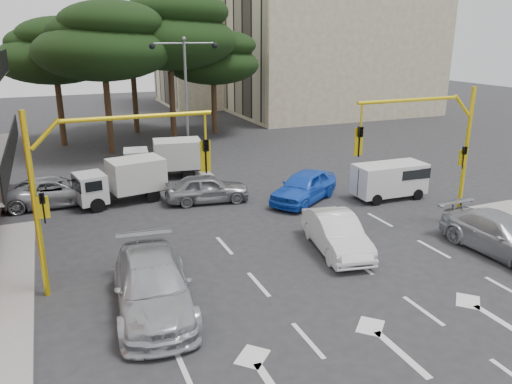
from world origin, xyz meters
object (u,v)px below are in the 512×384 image
street_lamp_center (186,80)px  van_white (389,181)px  car_silver_cross_b (207,188)px  box_truck_a (121,182)px  car_blue_compact (304,186)px  car_silver_parked (503,235)px  signal_mast_right (435,140)px  car_silver_cross_a (56,191)px  car_white_hatch (336,233)px  box_truck_b (164,159)px  signal_mast_left (94,174)px  car_silver_wagon (153,285)px

street_lamp_center → van_white: (7.80, -10.00, -4.51)m
car_silver_cross_b → box_truck_a: (-3.95, 1.57, 0.36)m
street_lamp_center → car_blue_compact: 10.56m
street_lamp_center → car_silver_parked: street_lamp_center is taller
van_white → car_silver_cross_b: bearing=-107.0°
signal_mast_right → car_silver_cross_a: bearing=147.3°
car_white_hatch → box_truck_b: 13.43m
street_lamp_center → car_silver_cross_b: bearing=-97.9°
signal_mast_left → box_truck_a: signal_mast_left is taller
signal_mast_right → car_silver_wagon: signal_mast_right is taller
car_silver_cross_a → van_white: size_ratio=1.34×
car_silver_cross_a → box_truck_b: (6.04, 2.75, 0.42)m
signal_mast_right → car_silver_parked: signal_mast_right is taller
van_white → box_truck_b: 12.79m
signal_mast_left → car_blue_compact: (10.35, 5.22, -3.11)m
van_white → box_truck_a: 13.52m
car_silver_parked → box_truck_a: size_ratio=1.17×
car_silver_cross_b → car_silver_wagon: bearing=162.3°
car_white_hatch → car_silver_wagon: bearing=-157.2°
signal_mast_left → box_truck_b: bearing=68.4°
street_lamp_center → car_silver_parked: 19.46m
signal_mast_left → car_silver_cross_b: (5.83, 7.01, -3.17)m
car_silver_parked → car_silver_wagon: bearing=171.8°
signal_mast_right → car_silver_parked: (0.80, -3.28, -3.14)m
car_silver_cross_b → car_silver_cross_a: bearing=79.3°
car_silver_wagon → car_silver_cross_b: car_silver_wagon is taller
signal_mast_right → car_silver_cross_b: 10.94m
car_white_hatch → van_white: 7.53m
signal_mast_left → car_silver_cross_a: size_ratio=1.21×
car_silver_cross_a → car_silver_parked: 20.17m
car_silver_cross_a → box_truck_b: bearing=-63.6°
box_truck_a → car_silver_parked: bearing=-143.2°
car_white_hatch → box_truck_b: size_ratio=0.98×
car_silver_cross_b → box_truck_a: bearing=77.3°
car_silver_cross_a → car_white_hatch: bearing=-133.8°
car_white_hatch → car_silver_wagon: car_silver_wagon is taller
car_silver_cross_a → box_truck_b: 6.65m
car_silver_wagon → car_blue_compact: bearing=45.0°
signal_mast_left → car_white_hatch: (8.67, -0.61, -3.16)m
car_silver_cross_a → box_truck_a: 3.24m
car_silver_cross_b → car_silver_parked: size_ratio=0.82×
car_silver_cross_b → car_silver_parked: 13.39m
box_truck_a → car_blue_compact: bearing=-121.4°
street_lamp_center → box_truck_a: size_ratio=1.79×
car_blue_compact → car_silver_parked: 9.42m
car_white_hatch → car_blue_compact: (1.68, 5.83, 0.05)m
car_white_hatch → car_silver_parked: bearing=-14.2°
car_white_hatch → street_lamp_center: bearing=108.1°
car_silver_cross_a → signal_mast_right: bearing=-120.8°
car_silver_parked → box_truck_a: (-12.53, 11.86, 0.33)m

